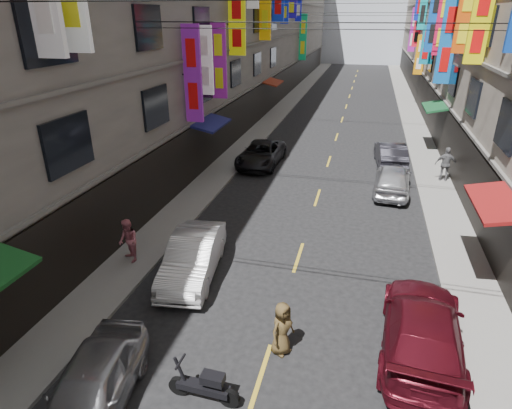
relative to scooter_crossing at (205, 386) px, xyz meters
The scene contains 18 objects.
sidewalk_left 31.49m from the scooter_crossing, 98.92° to the left, with size 2.00×90.00×0.12m, color slate.
sidewalk_right 31.91m from the scooter_crossing, 77.11° to the left, with size 2.00×90.00×0.12m, color slate.
building_row_left 34.17m from the scooter_crossing, 109.26° to the left, with size 10.14×90.00×19.00m.
shop_signage 25.53m from the scooter_crossing, 87.51° to the left, with size 14.00×55.00×12.38m.
street_awnings 15.32m from the scooter_crossing, 90.54° to the left, with size 13.99×35.20×0.41m.
overhead_cables 20.89m from the scooter_crossing, 86.66° to the left, with size 14.00×38.04×1.24m.
lane_markings 28.13m from the scooter_crossing, 87.73° to the left, with size 0.12×80.20×0.01m.
scooter_crossing is the anchor object (origin of this frame).
scooter_far_right 17.36m from the scooter_crossing, 73.20° to the left, with size 0.50×1.80×1.14m.
car_left_near 2.57m from the scooter_crossing, 158.97° to the right, with size 1.67×4.16×1.42m, color #ACADB1.
car_left_mid 5.53m from the scooter_crossing, 114.70° to the left, with size 1.57×4.50×1.48m, color white.
car_left_far 17.67m from the scooter_crossing, 99.39° to the left, with size 2.27×4.92×1.37m, color black.
car_right_near 5.96m from the scooter_crossing, 30.70° to the left, with size 2.10×5.17×1.50m, color #590F1B.
car_right_mid 15.49m from the scooter_crossing, 72.14° to the left, with size 1.78×4.42×1.51m, color silver.
car_right_far 19.75m from the scooter_crossing, 76.05° to the left, with size 1.56×4.48×1.48m, color #232229.
pedestrian_lfar 7.09m from the scooter_crossing, 133.43° to the left, with size 0.81×0.55×1.66m, color #C96A78.
pedestrian_rfar 18.57m from the scooter_crossing, 65.97° to the left, with size 1.10×0.63×1.88m, color #5E5E61.
pedestrian_crossing 2.54m from the scooter_crossing, 54.60° to the left, with size 0.77×0.53×1.59m, color #503D20.
Camera 1 is at (1.92, 3.95, 8.51)m, focal length 30.00 mm.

